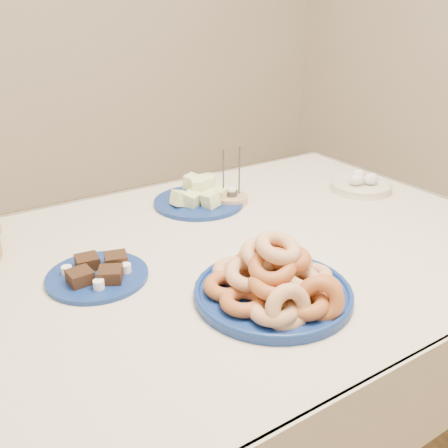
{
  "coord_description": "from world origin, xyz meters",
  "views": [
    {
      "loc": [
        -0.6,
        -0.98,
        1.35
      ],
      "look_at": [
        0.0,
        -0.05,
        0.85
      ],
      "focal_mm": 40.0,
      "sensor_mm": 36.0,
      "label": 1
    }
  ],
  "objects_px": {
    "melon_plate": "(201,197)",
    "egg_bowl": "(361,185)",
    "brownie_plate": "(98,274)",
    "candle_holder": "(231,198)",
    "dining_table": "(214,287)",
    "donut_platter": "(275,283)"
  },
  "relations": [
    {
      "from": "melon_plate",
      "to": "egg_bowl",
      "type": "height_order",
      "value": "melon_plate"
    },
    {
      "from": "brownie_plate",
      "to": "candle_holder",
      "type": "distance_m",
      "value": 0.57
    },
    {
      "from": "dining_table",
      "to": "donut_platter",
      "type": "relative_size",
      "value": 3.95
    },
    {
      "from": "egg_bowl",
      "to": "donut_platter",
      "type": "bearing_deg",
      "value": -150.83
    },
    {
      "from": "dining_table",
      "to": "melon_plate",
      "type": "xyz_separation_m",
      "value": [
        0.14,
        0.3,
        0.13
      ]
    },
    {
      "from": "melon_plate",
      "to": "egg_bowl",
      "type": "relative_size",
      "value": 1.39
    },
    {
      "from": "donut_platter",
      "to": "melon_plate",
      "type": "distance_m",
      "value": 0.58
    },
    {
      "from": "melon_plate",
      "to": "egg_bowl",
      "type": "xyz_separation_m",
      "value": [
        0.53,
        -0.19,
        -0.0
      ]
    },
    {
      "from": "dining_table",
      "to": "melon_plate",
      "type": "bearing_deg",
      "value": 65.2
    },
    {
      "from": "melon_plate",
      "to": "candle_holder",
      "type": "height_order",
      "value": "candle_holder"
    },
    {
      "from": "melon_plate",
      "to": "donut_platter",
      "type": "bearing_deg",
      "value": -104.28
    },
    {
      "from": "dining_table",
      "to": "brownie_plate",
      "type": "xyz_separation_m",
      "value": [
        -0.3,
        0.04,
        0.12
      ]
    },
    {
      "from": "dining_table",
      "to": "egg_bowl",
      "type": "bearing_deg",
      "value": 9.77
    },
    {
      "from": "candle_holder",
      "to": "egg_bowl",
      "type": "xyz_separation_m",
      "value": [
        0.43,
        -0.15,
        0.0
      ]
    },
    {
      "from": "donut_platter",
      "to": "melon_plate",
      "type": "xyz_separation_m",
      "value": [
        0.14,
        0.56,
        -0.01
      ]
    },
    {
      "from": "brownie_plate",
      "to": "egg_bowl",
      "type": "xyz_separation_m",
      "value": [
        0.96,
        0.08,
        0.01
      ]
    },
    {
      "from": "dining_table",
      "to": "melon_plate",
      "type": "height_order",
      "value": "melon_plate"
    },
    {
      "from": "dining_table",
      "to": "donut_platter",
      "type": "xyz_separation_m",
      "value": [
        -0.0,
        -0.26,
        0.15
      ]
    },
    {
      "from": "donut_platter",
      "to": "egg_bowl",
      "type": "bearing_deg",
      "value": 29.17
    },
    {
      "from": "dining_table",
      "to": "brownie_plate",
      "type": "height_order",
      "value": "brownie_plate"
    },
    {
      "from": "candle_holder",
      "to": "egg_bowl",
      "type": "distance_m",
      "value": 0.46
    },
    {
      "from": "donut_platter",
      "to": "dining_table",
      "type": "bearing_deg",
      "value": 89.26
    }
  ]
}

